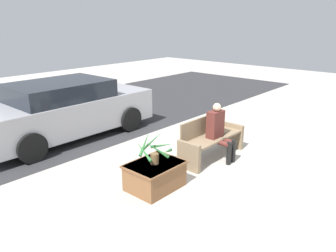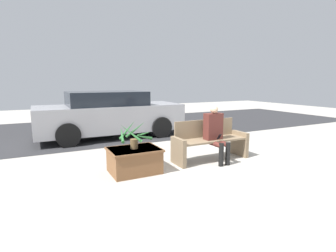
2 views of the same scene
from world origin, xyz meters
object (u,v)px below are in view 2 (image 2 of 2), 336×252
(parked_car, at_px, (110,114))
(bench, at_px, (209,141))
(person_seated, at_px, (215,131))
(potted_plant, at_px, (134,136))
(planter_box, at_px, (134,159))

(parked_car, bearing_deg, bench, -68.84)
(person_seated, distance_m, potted_plant, 1.87)
(planter_box, distance_m, parked_car, 3.71)
(person_seated, relative_size, parked_car, 0.28)
(planter_box, bearing_deg, person_seated, -3.90)
(bench, xyz_separation_m, planter_box, (-1.85, -0.06, -0.17))
(planter_box, relative_size, parked_car, 0.22)
(planter_box, xyz_separation_m, parked_car, (0.46, 3.65, 0.48))
(planter_box, xyz_separation_m, potted_plant, (0.01, 0.01, 0.47))
(person_seated, bearing_deg, bench, 95.79)
(bench, height_order, person_seated, person_seated)
(parked_car, bearing_deg, person_seated, -69.56)
(person_seated, bearing_deg, planter_box, 176.10)
(bench, xyz_separation_m, potted_plant, (-1.84, -0.05, 0.30))
(person_seated, height_order, potted_plant, person_seated)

